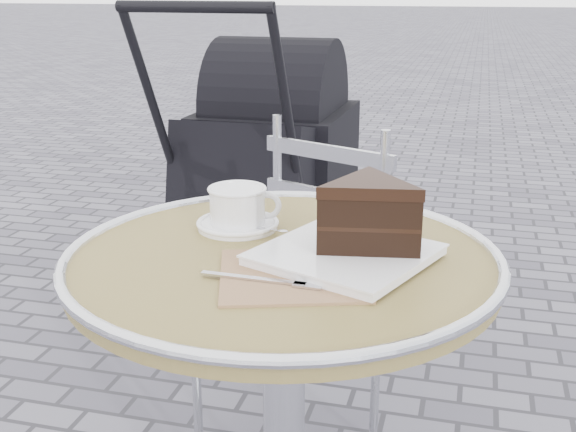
% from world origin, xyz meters
% --- Properties ---
extents(cafe_table, '(0.72, 0.72, 0.74)m').
position_xyz_m(cafe_table, '(0.00, 0.00, 0.57)').
color(cafe_table, silver).
rests_on(cafe_table, ground).
extents(cappuccino_set, '(0.17, 0.14, 0.07)m').
position_xyz_m(cappuccino_set, '(-0.11, 0.11, 0.76)').
color(cappuccino_set, white).
rests_on(cappuccino_set, cafe_table).
extents(cake_plate_set, '(0.38, 0.37, 0.13)m').
position_xyz_m(cake_plate_set, '(0.13, 0.01, 0.79)').
color(cake_plate_set, '#966D52').
rests_on(cake_plate_set, cafe_table).
extents(bistro_chair, '(0.49, 0.49, 0.84)m').
position_xyz_m(bistro_chair, '(-0.08, 0.56, 0.52)').
color(bistro_chair, silver).
rests_on(bistro_chair, ground).
extents(baby_stroller, '(0.52, 1.08, 1.11)m').
position_xyz_m(baby_stroller, '(-0.45, 1.46, 0.50)').
color(baby_stroller, black).
rests_on(baby_stroller, ground).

